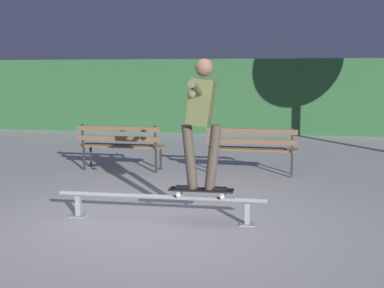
{
  "coord_description": "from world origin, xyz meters",
  "views": [
    {
      "loc": [
        1.45,
        -5.85,
        1.78
      ],
      "look_at": [
        0.25,
        0.92,
        0.85
      ],
      "focal_mm": 47.94,
      "sensor_mm": 36.0,
      "label": 1
    }
  ],
  "objects_px": {
    "skateboarder": "(202,113)",
    "park_bench_leftmost": "(121,142)",
    "skateboard": "(201,190)",
    "grind_rail": "(160,200)",
    "park_bench_left_center": "(252,145)"
  },
  "relations": [
    {
      "from": "skateboarder",
      "to": "park_bench_leftmost",
      "type": "height_order",
      "value": "skateboarder"
    },
    {
      "from": "park_bench_left_center",
      "to": "skateboarder",
      "type": "bearing_deg",
      "value": -97.68
    },
    {
      "from": "skateboard",
      "to": "park_bench_left_center",
      "type": "distance_m",
      "value": 3.13
    },
    {
      "from": "grind_rail",
      "to": "skateboarder",
      "type": "height_order",
      "value": "skateboarder"
    },
    {
      "from": "park_bench_left_center",
      "to": "grind_rail",
      "type": "bearing_deg",
      "value": -106.7
    },
    {
      "from": "grind_rail",
      "to": "skateboard",
      "type": "xyz_separation_m",
      "value": [
        0.51,
        -0.0,
        0.15
      ]
    },
    {
      "from": "grind_rail",
      "to": "skateboarder",
      "type": "bearing_deg",
      "value": -0.0
    },
    {
      "from": "grind_rail",
      "to": "park_bench_left_center",
      "type": "distance_m",
      "value": 3.25
    },
    {
      "from": "park_bench_leftmost",
      "to": "park_bench_left_center",
      "type": "bearing_deg",
      "value": 0.0
    },
    {
      "from": "park_bench_leftmost",
      "to": "park_bench_left_center",
      "type": "relative_size",
      "value": 1.0
    },
    {
      "from": "skateboard",
      "to": "skateboarder",
      "type": "distance_m",
      "value": 0.94
    },
    {
      "from": "grind_rail",
      "to": "skateboarder",
      "type": "relative_size",
      "value": 1.67
    },
    {
      "from": "skateboard",
      "to": "park_bench_leftmost",
      "type": "xyz_separation_m",
      "value": [
        -2.01,
        3.1,
        0.14
      ]
    },
    {
      "from": "skateboarder",
      "to": "park_bench_leftmost",
      "type": "xyz_separation_m",
      "value": [
        -2.02,
        3.1,
        -0.8
      ]
    },
    {
      "from": "skateboard",
      "to": "park_bench_left_center",
      "type": "bearing_deg",
      "value": 82.27
    }
  ]
}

